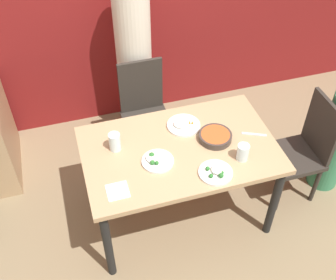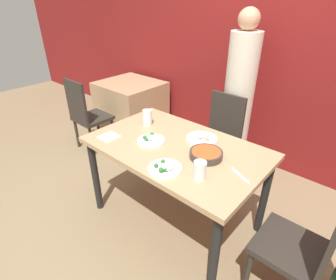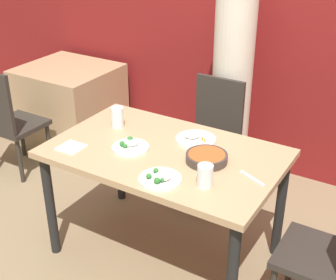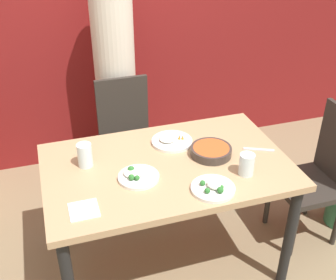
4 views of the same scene
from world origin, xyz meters
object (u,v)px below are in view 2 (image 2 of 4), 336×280
object	(u,v)px
chair_child_spot	(306,245)
glass_water_tall	(147,117)
person_adult	(238,102)
plate_rice_adult	(201,138)
bowl_curry	(206,154)
chair_adult_spot	(219,138)

from	to	relation	value
chair_child_spot	glass_water_tall	world-z (taller)	chair_child_spot
chair_child_spot	person_adult	world-z (taller)	person_adult
chair_child_spot	glass_water_tall	xyz separation A→B (m)	(-1.46, 0.15, 0.34)
plate_rice_adult	glass_water_tall	distance (m)	0.53
person_adult	chair_child_spot	bearing A→B (deg)	-45.80
plate_rice_adult	chair_child_spot	bearing A→B (deg)	-14.32
person_adult	plate_rice_adult	distance (m)	0.90
bowl_curry	plate_rice_adult	world-z (taller)	same
person_adult	glass_water_tall	distance (m)	1.04
chair_adult_spot	person_adult	bearing A→B (deg)	90.00
person_adult	bowl_curry	bearing A→B (deg)	-72.84
chair_child_spot	bowl_curry	xyz separation A→B (m)	(-0.76, 0.04, 0.30)
chair_child_spot	bowl_curry	world-z (taller)	chair_child_spot
chair_child_spot	glass_water_tall	bearing A→B (deg)	-95.97
chair_adult_spot	bowl_curry	world-z (taller)	chair_adult_spot
chair_adult_spot	chair_child_spot	distance (m)	1.35
plate_rice_adult	glass_water_tall	xyz separation A→B (m)	(-0.52, -0.09, 0.05)
person_adult	chair_adult_spot	bearing A→B (deg)	-90.00
chair_child_spot	person_adult	bearing A→B (deg)	-135.80
bowl_curry	plate_rice_adult	distance (m)	0.26
bowl_curry	glass_water_tall	xyz separation A→B (m)	(-0.70, 0.11, 0.04)
person_adult	bowl_curry	distance (m)	1.13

